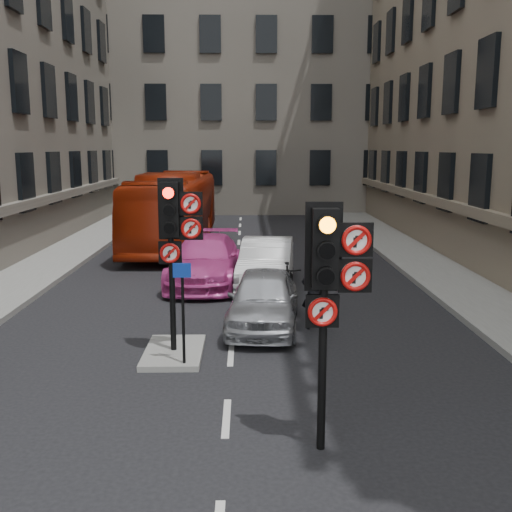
{
  "coord_description": "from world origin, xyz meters",
  "views": [
    {
      "loc": [
        0.32,
        -7.03,
        4.32
      ],
      "look_at": [
        0.48,
        2.34,
        2.6
      ],
      "focal_mm": 42.0,
      "sensor_mm": 36.0,
      "label": 1
    }
  ],
  "objects_px": {
    "car_silver": "(264,299)",
    "info_sign": "(183,299)",
    "car_white": "(267,263)",
    "motorcyclist": "(315,293)",
    "car_pink": "(205,260)",
    "bus_red": "(174,209)",
    "signal_far": "(175,228)",
    "motorcycle": "(289,285)",
    "signal_near": "(330,275)"
  },
  "relations": [
    {
      "from": "car_silver",
      "to": "car_pink",
      "type": "distance_m",
      "value": 5.0
    },
    {
      "from": "motorcyclist",
      "to": "car_white",
      "type": "bearing_deg",
      "value": -80.42
    },
    {
      "from": "info_sign",
      "to": "signal_far",
      "type": "bearing_deg",
      "value": 102.59
    },
    {
      "from": "signal_near",
      "to": "info_sign",
      "type": "distance_m",
      "value": 4.15
    },
    {
      "from": "car_silver",
      "to": "bus_red",
      "type": "relative_size",
      "value": 0.35
    },
    {
      "from": "car_pink",
      "to": "bus_red",
      "type": "relative_size",
      "value": 0.45
    },
    {
      "from": "signal_near",
      "to": "motorcycle",
      "type": "bearing_deg",
      "value": 89.93
    },
    {
      "from": "signal_near",
      "to": "signal_far",
      "type": "height_order",
      "value": "signal_far"
    },
    {
      "from": "signal_near",
      "to": "car_silver",
      "type": "xyz_separation_m",
      "value": [
        -0.74,
        6.01,
        -1.89
      ]
    },
    {
      "from": "signal_far",
      "to": "car_white",
      "type": "relative_size",
      "value": 0.8
    },
    {
      "from": "signal_far",
      "to": "motorcyclist",
      "type": "bearing_deg",
      "value": 30.42
    },
    {
      "from": "signal_near",
      "to": "info_sign",
      "type": "relative_size",
      "value": 1.78
    },
    {
      "from": "car_silver",
      "to": "car_pink",
      "type": "bearing_deg",
      "value": 115.61
    },
    {
      "from": "car_pink",
      "to": "info_sign",
      "type": "xyz_separation_m",
      "value": [
        0.08,
        -7.51,
        0.67
      ]
    },
    {
      "from": "bus_red",
      "to": "car_silver",
      "type": "bearing_deg",
      "value": -72.33
    },
    {
      "from": "bus_red",
      "to": "motorcyclist",
      "type": "bearing_deg",
      "value": -67.56
    },
    {
      "from": "signal_near",
      "to": "bus_red",
      "type": "distance_m",
      "value": 18.77
    },
    {
      "from": "car_pink",
      "to": "info_sign",
      "type": "height_order",
      "value": "info_sign"
    },
    {
      "from": "car_white",
      "to": "motorcyclist",
      "type": "relative_size",
      "value": 2.55
    },
    {
      "from": "signal_far",
      "to": "info_sign",
      "type": "height_order",
      "value": "signal_far"
    },
    {
      "from": "car_silver",
      "to": "motorcyclist",
      "type": "distance_m",
      "value": 1.24
    },
    {
      "from": "car_silver",
      "to": "info_sign",
      "type": "distance_m",
      "value": 3.34
    },
    {
      "from": "motorcycle",
      "to": "car_white",
      "type": "bearing_deg",
      "value": 97.97
    },
    {
      "from": "signal_near",
      "to": "info_sign",
      "type": "xyz_separation_m",
      "value": [
        -2.39,
        3.19,
        -1.16
      ]
    },
    {
      "from": "car_silver",
      "to": "info_sign",
      "type": "height_order",
      "value": "info_sign"
    },
    {
      "from": "car_silver",
      "to": "motorcycle",
      "type": "xyz_separation_m",
      "value": [
        0.75,
        1.99,
        -0.12
      ]
    },
    {
      "from": "signal_far",
      "to": "car_pink",
      "type": "bearing_deg",
      "value": 88.87
    },
    {
      "from": "info_sign",
      "to": "car_silver",
      "type": "bearing_deg",
      "value": 57.49
    },
    {
      "from": "car_white",
      "to": "signal_near",
      "type": "bearing_deg",
      "value": -81.13
    },
    {
      "from": "car_silver",
      "to": "motorcyclist",
      "type": "bearing_deg",
      "value": -4.07
    },
    {
      "from": "car_silver",
      "to": "info_sign",
      "type": "relative_size",
      "value": 2.02
    },
    {
      "from": "car_white",
      "to": "motorcyclist",
      "type": "xyz_separation_m",
      "value": [
        0.99,
        -4.55,
        0.14
      ]
    },
    {
      "from": "car_white",
      "to": "motorcyclist",
      "type": "height_order",
      "value": "motorcyclist"
    },
    {
      "from": "motorcyclist",
      "to": "signal_far",
      "type": "bearing_deg",
      "value": 27.67
    },
    {
      "from": "signal_far",
      "to": "car_silver",
      "type": "xyz_separation_m",
      "value": [
        1.86,
        2.01,
        -2.01
      ]
    },
    {
      "from": "car_white",
      "to": "motorcycle",
      "type": "relative_size",
      "value": 2.34
    },
    {
      "from": "signal_far",
      "to": "motorcycle",
      "type": "xyz_separation_m",
      "value": [
        2.61,
        4.0,
        -2.13
      ]
    },
    {
      "from": "bus_red",
      "to": "motorcyclist",
      "type": "relative_size",
      "value": 6.57
    },
    {
      "from": "car_silver",
      "to": "car_white",
      "type": "relative_size",
      "value": 0.91
    },
    {
      "from": "car_white",
      "to": "info_sign",
      "type": "relative_size",
      "value": 2.22
    },
    {
      "from": "bus_red",
      "to": "motorcycle",
      "type": "distance_m",
      "value": 11.16
    },
    {
      "from": "signal_near",
      "to": "car_white",
      "type": "relative_size",
      "value": 0.8
    },
    {
      "from": "signal_far",
      "to": "motorcycle",
      "type": "relative_size",
      "value": 1.87
    },
    {
      "from": "signal_far",
      "to": "car_pink",
      "type": "relative_size",
      "value": 0.69
    },
    {
      "from": "bus_red",
      "to": "car_pink",
      "type": "bearing_deg",
      "value": -74.84
    },
    {
      "from": "motorcyclist",
      "to": "info_sign",
      "type": "relative_size",
      "value": 0.87
    },
    {
      "from": "car_silver",
      "to": "bus_red",
      "type": "xyz_separation_m",
      "value": [
        -3.58,
        12.23,
        0.91
      ]
    },
    {
      "from": "car_silver",
      "to": "motorcyclist",
      "type": "height_order",
      "value": "motorcyclist"
    },
    {
      "from": "car_silver",
      "to": "motorcycle",
      "type": "distance_m",
      "value": 2.13
    },
    {
      "from": "signal_near",
      "to": "car_silver",
      "type": "height_order",
      "value": "signal_near"
    }
  ]
}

